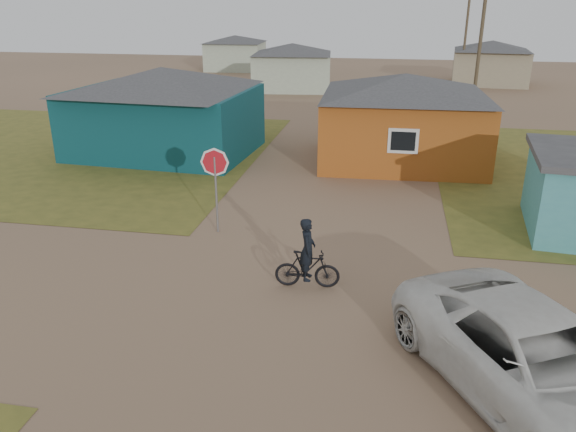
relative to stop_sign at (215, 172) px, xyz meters
name	(u,v)px	position (x,y,z in m)	size (l,w,h in m)	color
ground	(294,315)	(3.23, -4.53, -1.99)	(120.00, 120.00, 0.00)	#8B6B50
grass_nw	(57,150)	(-10.77, 8.47, -1.98)	(20.00, 18.00, 0.00)	olive
house_teal	(164,110)	(-5.27, 8.97, 0.07)	(8.93, 7.08, 4.00)	#0B373E
house_yellow	(403,117)	(5.73, 9.47, 0.01)	(7.72, 6.76, 3.90)	#A65219
house_pale_west	(292,66)	(-2.77, 29.47, -0.13)	(7.04, 6.15, 3.60)	#ADBAA0
house_beige_east	(491,62)	(13.23, 35.47, -0.13)	(6.95, 6.05, 3.60)	gray
house_pale_north	(235,52)	(-10.77, 41.47, -0.24)	(6.28, 5.81, 3.40)	#ADBAA0
utility_pole_near	(479,52)	(9.73, 17.47, 2.15)	(1.40, 0.20, 8.00)	brown
utility_pole_far	(466,35)	(10.73, 33.47, 2.15)	(1.40, 0.20, 8.00)	brown
stop_sign	(215,172)	(0.00, 0.00, 0.00)	(0.86, 0.33, 2.74)	gray
cyclist	(307,263)	(3.33, -3.09, -1.31)	(1.69, 0.63, 1.88)	black
vehicle	(537,360)	(8.04, -6.65, -1.13)	(2.86, 6.21, 1.73)	white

